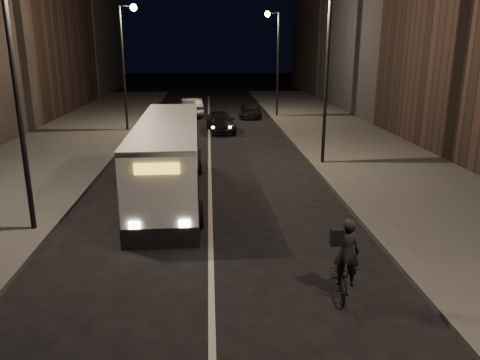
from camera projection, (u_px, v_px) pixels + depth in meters
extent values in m
plane|color=black|center=(211.00, 290.00, 11.43)|extent=(180.00, 180.00, 0.00)
cube|color=#393937|center=(366.00, 154.00, 25.36)|extent=(7.00, 70.00, 0.16)
cube|color=#393937|center=(46.00, 158.00, 24.29)|extent=(7.00, 70.00, 0.16)
cylinder|color=black|center=(326.00, 80.00, 22.13)|extent=(0.16, 0.16, 8.00)
cylinder|color=black|center=(278.00, 66.00, 37.46)|extent=(0.16, 0.16, 8.00)
cube|color=black|center=(273.00, 13.00, 36.32)|extent=(0.90, 0.08, 0.08)
sphere|color=#FFD18C|center=(268.00, 14.00, 36.32)|extent=(0.44, 0.44, 0.44)
cylinder|color=black|center=(18.00, 101.00, 13.75)|extent=(0.16, 0.16, 8.00)
cylinder|color=black|center=(123.00, 70.00, 31.00)|extent=(0.16, 0.16, 8.00)
cube|color=black|center=(126.00, 6.00, 29.91)|extent=(0.90, 0.08, 0.08)
sphere|color=#FFD18C|center=(133.00, 8.00, 29.97)|extent=(0.44, 0.44, 0.44)
cube|color=white|center=(169.00, 158.00, 18.51)|extent=(2.51, 10.86, 2.88)
cube|color=black|center=(168.00, 148.00, 18.40)|extent=(2.58, 10.50, 1.04)
cube|color=white|center=(167.00, 123.00, 18.12)|extent=(2.53, 10.86, 0.16)
cube|color=gold|center=(157.00, 169.00, 13.07)|extent=(1.26, 0.14, 0.32)
cylinder|color=black|center=(129.00, 216.00, 15.07)|extent=(0.34, 0.91, 0.90)
cylinder|color=black|center=(199.00, 214.00, 15.27)|extent=(0.34, 0.91, 0.90)
cylinder|color=black|center=(150.00, 162.00, 21.97)|extent=(0.34, 0.91, 0.90)
cylinder|color=black|center=(198.00, 161.00, 22.16)|extent=(0.34, 0.91, 0.90)
imported|color=black|center=(342.00, 276.00, 11.16)|extent=(0.93, 1.81, 0.91)
imported|color=black|center=(347.00, 252.00, 10.77)|extent=(0.67, 0.51, 1.65)
imported|color=black|center=(221.00, 121.00, 32.03)|extent=(2.18, 4.34, 1.42)
imported|color=#3D3D3F|center=(191.00, 107.00, 39.20)|extent=(2.21, 4.74, 1.50)
imported|color=black|center=(251.00, 110.00, 38.58)|extent=(1.88, 4.14, 1.18)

